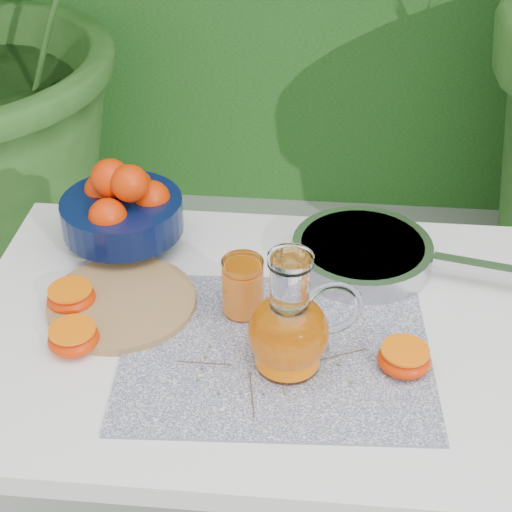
# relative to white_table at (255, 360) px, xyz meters

# --- Properties ---
(white_table) EXTENTS (1.00, 0.70, 0.75)m
(white_table) POSITION_rel_white_table_xyz_m (0.00, 0.00, 0.00)
(white_table) COLOR white
(white_table) RESTS_ON ground
(placemat) EXTENTS (0.52, 0.42, 0.00)m
(placemat) POSITION_rel_white_table_xyz_m (0.04, -0.06, 0.08)
(placemat) COLOR #0C1346
(placemat) RESTS_ON white_table
(cutting_board) EXTENTS (0.33, 0.33, 0.02)m
(cutting_board) POSITION_rel_white_table_xyz_m (-0.24, 0.03, 0.09)
(cutting_board) COLOR #8C613F
(cutting_board) RESTS_ON white_table
(fruit_bowl) EXTENTS (0.27, 0.27, 0.18)m
(fruit_bowl) POSITION_rel_white_table_xyz_m (-0.27, 0.22, 0.16)
(fruit_bowl) COLOR black
(fruit_bowl) RESTS_ON white_table
(juice_pitcher) EXTENTS (0.19, 0.16, 0.21)m
(juice_pitcher) POSITION_rel_white_table_xyz_m (0.06, -0.09, 0.16)
(juice_pitcher) COLOR white
(juice_pitcher) RESTS_ON white_table
(juice_tumbler) EXTENTS (0.08, 0.08, 0.10)m
(juice_tumbler) POSITION_rel_white_table_xyz_m (-0.02, 0.03, 0.14)
(juice_tumbler) COLOR white
(juice_tumbler) RESTS_ON white_table
(saute_pan) EXTENTS (0.48, 0.31, 0.05)m
(saute_pan) POSITION_rel_white_table_xyz_m (0.19, 0.19, 0.11)
(saute_pan) COLOR #B7B7BC
(saute_pan) RESTS_ON white_table
(orange_halves) EXTENTS (0.66, 0.20, 0.04)m
(orange_halves) POSITION_rel_white_table_xyz_m (-0.12, -0.05, 0.10)
(orange_halves) COLOR red
(orange_halves) RESTS_ON white_table
(thyme_sprigs) EXTENTS (0.30, 0.20, 0.01)m
(thyme_sprigs) POSITION_rel_white_table_xyz_m (0.03, -0.11, 0.09)
(thyme_sprigs) COLOR #503B24
(thyme_sprigs) RESTS_ON white_table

